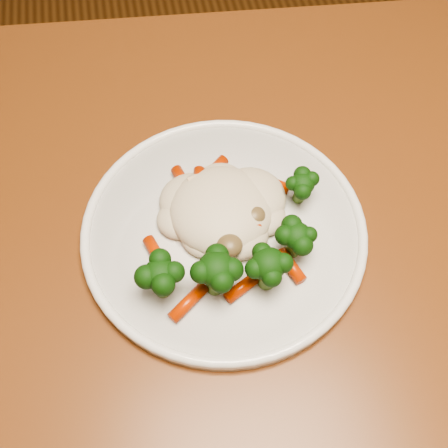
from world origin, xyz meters
name	(u,v)px	position (x,y,z in m)	size (l,w,h in m)	color
dining_table	(192,308)	(0.10, -0.06, 0.65)	(1.22, 0.87, 0.75)	brown
plate	(224,231)	(0.14, -0.04, 0.76)	(0.29, 0.29, 0.01)	white
meal	(229,227)	(0.14, -0.05, 0.78)	(0.20, 0.18, 0.05)	beige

